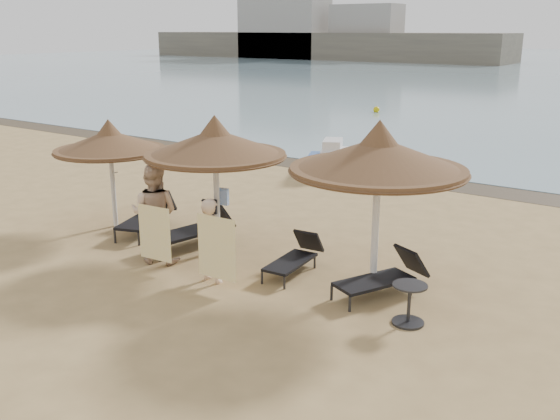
% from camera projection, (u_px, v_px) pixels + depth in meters
% --- Properties ---
extents(ground, '(160.00, 160.00, 0.00)m').
position_uv_depth(ground, '(194.00, 263.00, 12.62)').
color(ground, tan).
rests_on(ground, ground).
extents(wet_sand_strip, '(200.00, 1.60, 0.01)m').
position_uv_depth(wet_sand_strip, '(393.00, 176.00, 20.02)').
color(wet_sand_strip, '#463B2C').
rests_on(wet_sand_strip, ground).
extents(far_shore, '(150.00, 54.80, 12.00)m').
position_uv_depth(far_shore, '(438.00, 41.00, 86.89)').
color(far_shore, '#675E4D').
rests_on(far_shore, ground).
extents(palapa_left, '(2.60, 2.60, 2.58)m').
position_uv_depth(palapa_left, '(110.00, 142.00, 14.44)').
color(palapa_left, silver).
rests_on(palapa_left, ground).
extents(palapa_center, '(2.94, 2.94, 2.91)m').
position_uv_depth(palapa_center, '(215.00, 144.00, 12.66)').
color(palapa_center, silver).
rests_on(palapa_center, ground).
extents(palapa_right, '(3.12, 3.12, 3.09)m').
position_uv_depth(palapa_right, '(379.00, 156.00, 10.71)').
color(palapa_right, silver).
rests_on(palapa_right, ground).
extents(lounger_far_left, '(1.23, 2.04, 0.87)m').
position_uv_depth(lounger_far_left, '(149.00, 214.00, 14.60)').
color(lounger_far_left, '#252629').
rests_on(lounger_far_left, ground).
extents(lounger_near_left, '(1.06, 2.12, 0.91)m').
position_uv_depth(lounger_near_left, '(194.00, 228.00, 13.55)').
color(lounger_near_left, '#252629').
rests_on(lounger_near_left, ground).
extents(lounger_near_right, '(0.66, 1.64, 0.72)m').
position_uv_depth(lounger_near_right, '(296.00, 256.00, 12.12)').
color(lounger_near_right, '#252629').
rests_on(lounger_near_right, ground).
extents(lounger_far_right, '(1.29, 1.86, 0.80)m').
position_uv_depth(lounger_far_right, '(385.00, 275.00, 11.06)').
color(lounger_far_right, '#252629').
rests_on(lounger_far_right, ground).
extents(side_table, '(0.56, 0.56, 0.67)m').
position_uv_depth(side_table, '(409.00, 305.00, 9.96)').
color(side_table, '#252629').
rests_on(side_table, ground).
extents(person_left, '(1.27, 1.08, 2.36)m').
position_uv_depth(person_left, '(154.00, 206.00, 12.42)').
color(person_left, tan).
rests_on(person_left, ground).
extents(person_right, '(0.87, 0.57, 1.88)m').
position_uv_depth(person_right, '(211.00, 234.00, 11.47)').
color(person_right, tan).
rests_on(person_right, ground).
extents(towel_left, '(0.78, 0.08, 1.10)m').
position_uv_depth(towel_left, '(155.00, 233.00, 12.07)').
color(towel_left, yellow).
rests_on(towel_left, ground).
extents(towel_right, '(0.84, 0.06, 1.17)m').
position_uv_depth(towel_right, '(217.00, 248.00, 11.11)').
color(towel_right, yellow).
rests_on(towel_right, ground).
extents(bag_patterned, '(0.29, 0.14, 0.36)m').
position_uv_depth(bag_patterned, '(222.00, 196.00, 13.13)').
color(bag_patterned, white).
rests_on(bag_patterned, ground).
extents(bag_dark, '(0.23, 0.13, 0.30)m').
position_uv_depth(bag_dark, '(212.00, 207.00, 12.90)').
color(bag_dark, black).
rests_on(bag_dark, ground).
extents(pedal_boat, '(2.86, 2.35, 1.15)m').
position_uv_depth(pedal_boat, '(345.00, 162.00, 20.10)').
color(pedal_boat, '#2F559F').
rests_on(pedal_boat, ground).
extents(buoy_left, '(0.36, 0.36, 0.36)m').
position_uv_depth(buoy_left, '(376.00, 110.00, 35.18)').
color(buoy_left, '#CCB206').
rests_on(buoy_left, ground).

